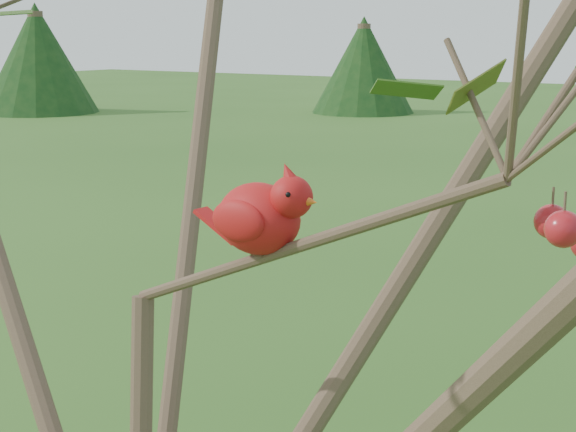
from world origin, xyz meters
name	(u,v)px	position (x,y,z in m)	size (l,w,h in m)	color
crabapple_tree	(117,208)	(0.03, -0.02, 2.12)	(2.35, 2.05, 2.95)	#423223
cardinal	(263,215)	(0.20, 0.08, 2.11)	(0.21, 0.11, 0.15)	red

